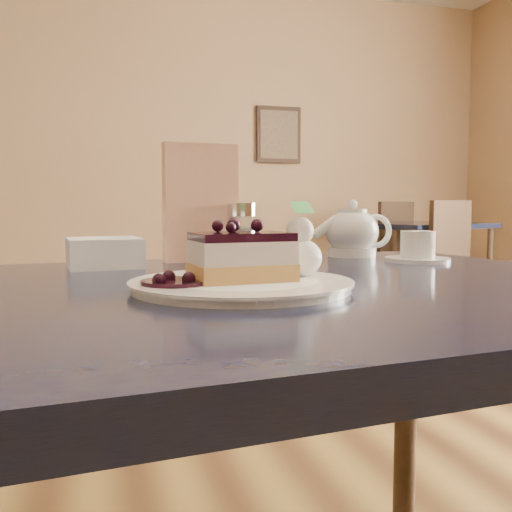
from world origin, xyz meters
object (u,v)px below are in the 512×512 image
object	(u,v)px
main_table	(229,343)
cheesecake_slice	(241,257)
dessert_plate	(241,285)
bg_table_far_right	(418,306)
tea_set	(364,236)

from	to	relation	value
main_table	cheesecake_slice	distance (m)	0.14
dessert_plate	bg_table_far_right	bearing A→B (deg)	55.07
main_table	tea_set	world-z (taller)	tea_set
main_table	cheesecake_slice	bearing A→B (deg)	-90.00
cheesecake_slice	dessert_plate	bearing A→B (deg)	65.88
main_table	dessert_plate	bearing A→B (deg)	-90.00
tea_set	bg_table_far_right	world-z (taller)	tea_set
main_table	dessert_plate	world-z (taller)	dessert_plate
dessert_plate	cheesecake_slice	distance (m)	0.04
bg_table_far_right	dessert_plate	bearing A→B (deg)	-142.64
main_table	tea_set	size ratio (longest dim) A/B	4.97
tea_set	bg_table_far_right	xyz separation A→B (m)	(2.02, 3.03, -0.76)
cheesecake_slice	bg_table_far_right	distance (m)	4.25
dessert_plate	bg_table_far_right	world-z (taller)	dessert_plate
main_table	tea_set	distance (m)	0.52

